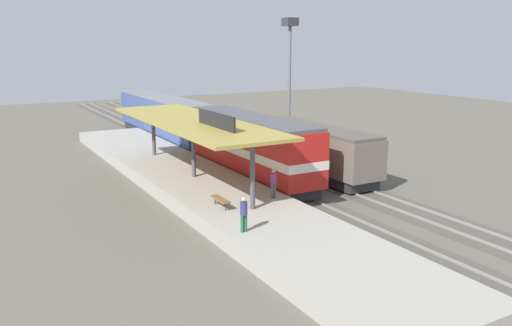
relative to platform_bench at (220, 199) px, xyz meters
The scene contains 12 objects.
ground_plane 10.66m from the platform_bench, 40.86° to the left, with size 120.00×120.00×0.00m, color #5B564C.
track_near 9.25m from the platform_bench, 49.07° to the left, with size 3.20×110.00×0.16m.
track_far 12.73m from the platform_bench, 33.13° to the left, with size 3.20×110.00×0.16m.
platform 7.12m from the platform_bench, 78.56° to the left, with size 6.00×44.00×0.90m, color #9E998E.
station_canopy 7.66m from the platform_bench, 78.41° to the left, with size 5.20×18.00×4.70m.
platform_bench is the anchor object (origin of this frame).
locomotive 9.60m from the platform_bench, 51.01° to the left, with size 2.93×14.43×4.44m.
passenger_carriage_single 26.13m from the platform_bench, 76.72° to the left, with size 2.90×20.00×4.24m.
freight_car 12.19m from the platform_bench, 29.43° to the left, with size 2.80×12.00×3.54m.
light_mast 21.18m from the platform_bench, 46.30° to the left, with size 1.10×1.10×11.70m.
person_waiting 3.45m from the platform_bench, ahead, with size 0.34×0.34×1.71m.
person_walking 4.05m from the platform_bench, 99.76° to the right, with size 0.34×0.34×1.71m.
Camera 1 is at (-17.72, -31.46, 9.60)m, focal length 36.79 mm.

